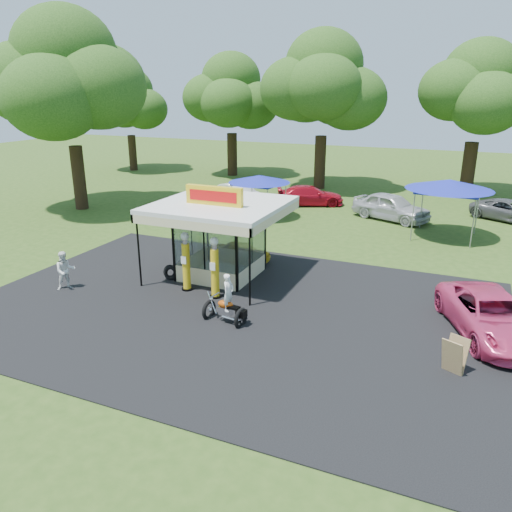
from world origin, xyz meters
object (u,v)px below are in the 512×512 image
object	(u,v)px
motorcycle	(227,303)
a_frame_sign	(454,356)
bg_car_a	(239,194)
gas_station_kiosk	(221,238)
pink_sedan	(492,316)
gas_pump_left	(186,263)
spectator_west	(65,271)
tent_west	(259,179)
bg_car_b	(310,196)
bg_car_c	(391,207)
bg_car_d	(510,211)
gas_pump_right	(215,269)
kiosk_car	(242,252)
tent_east	(449,185)

from	to	relation	value
motorcycle	a_frame_sign	world-z (taller)	motorcycle
a_frame_sign	bg_car_a	bearing A→B (deg)	155.67
gas_station_kiosk	pink_sedan	size ratio (longest dim) A/B	1.03
gas_pump_left	a_frame_sign	xyz separation A→B (m)	(10.59, -2.40, -0.65)
spectator_west	tent_west	bearing A→B (deg)	28.08
motorcycle	bg_car_b	distance (m)	19.83
motorcycle	bg_car_c	world-z (taller)	motorcycle
gas_station_kiosk	bg_car_d	size ratio (longest dim) A/B	1.15
bg_car_b	tent_west	distance (m)	5.51
gas_pump_left	gas_pump_right	size ratio (longest dim) A/B	0.99
motorcycle	gas_pump_right	bearing A→B (deg)	135.33
kiosk_car	gas_station_kiosk	bearing A→B (deg)	-180.00
bg_car_c	tent_east	distance (m)	4.92
gas_station_kiosk	kiosk_car	bearing A→B (deg)	90.00
pink_sedan	spectator_west	distance (m)	16.57
bg_car_a	tent_east	size ratio (longest dim) A/B	0.96
gas_pump_left	kiosk_car	bearing A→B (deg)	83.11
bg_car_c	bg_car_d	bearing A→B (deg)	-45.72
pink_sedan	tent_east	bearing A→B (deg)	78.26
bg_car_d	tent_west	size ratio (longest dim) A/B	1.18
a_frame_sign	kiosk_car	bearing A→B (deg)	171.12
gas_station_kiosk	bg_car_a	size ratio (longest dim) A/B	1.19
gas_pump_left	a_frame_sign	distance (m)	10.88
bg_car_b	bg_car_d	world-z (taller)	bg_car_b
pink_sedan	tent_west	world-z (taller)	tent_west
gas_station_kiosk	spectator_west	size ratio (longest dim) A/B	3.24
spectator_west	bg_car_b	xyz separation A→B (m)	(4.54, 19.43, -0.14)
gas_pump_right	bg_car_d	distance (m)	21.77
motorcycle	bg_car_a	size ratio (longest dim) A/B	0.43
motorcycle	tent_east	distance (m)	16.23
bg_car_c	tent_east	world-z (taller)	tent_east
tent_west	tent_east	xyz separation A→B (m)	(11.43, 0.00, 0.47)
gas_station_kiosk	bg_car_c	world-z (taller)	gas_station_kiosk
gas_station_kiosk	gas_pump_left	distance (m)	2.26
bg_car_b	bg_car_c	world-z (taller)	bg_car_c
gas_station_kiosk	pink_sedan	distance (m)	11.26
motorcycle	pink_sedan	size ratio (longest dim) A/B	0.37
gas_station_kiosk	tent_west	bearing A→B (deg)	104.08
a_frame_sign	pink_sedan	size ratio (longest dim) A/B	0.21
tent_east	kiosk_car	bearing A→B (deg)	-136.40
a_frame_sign	tent_west	bearing A→B (deg)	155.02
tent_west	gas_pump_right	bearing A→B (deg)	-74.46
tent_east	tent_west	bearing A→B (deg)	-180.00
bg_car_b	pink_sedan	bearing A→B (deg)	-169.97
kiosk_car	bg_car_c	size ratio (longest dim) A/B	0.56
gas_station_kiosk	pink_sedan	xyz separation A→B (m)	(11.11, -1.45, -1.05)
bg_car_c	tent_west	size ratio (longest dim) A/B	1.27
gas_station_kiosk	a_frame_sign	world-z (taller)	gas_station_kiosk
kiosk_car	bg_car_c	xyz separation A→B (m)	(5.36, 11.18, 0.38)
bg_car_b	bg_car_c	bearing A→B (deg)	-133.37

